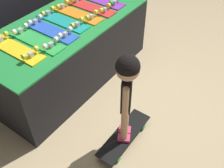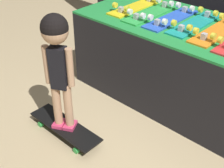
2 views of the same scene
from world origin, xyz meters
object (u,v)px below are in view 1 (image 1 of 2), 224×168
at_px(skateboard_teal_on_rack, 62,20).
at_px(child, 127,85).
at_px(skateboard_orange_on_rack, 77,13).
at_px(skateboard_blue_on_rack, 50,30).
at_px(skateboard_green_on_rack, 36,39).
at_px(skateboard_red_on_rack, 90,6).
at_px(skateboard_yellow_on_rack, 16,48).
at_px(skateboard_on_floor, 124,136).

distance_m(skateboard_teal_on_rack, child, 1.24).
relative_size(skateboard_orange_on_rack, child, 0.68).
bearing_deg(skateboard_blue_on_rack, skateboard_teal_on_rack, 8.06).
xyz_separation_m(skateboard_green_on_rack, skateboard_orange_on_rack, (0.66, 0.02, 0.00)).
xyz_separation_m(skateboard_orange_on_rack, child, (-0.68, -1.13, -0.01)).
height_order(skateboard_orange_on_rack, skateboard_red_on_rack, same).
xyz_separation_m(skateboard_yellow_on_rack, skateboard_blue_on_rack, (0.44, -0.03, 0.00)).
bearing_deg(skateboard_yellow_on_rack, child, -80.02).
distance_m(skateboard_orange_on_rack, skateboard_on_floor, 1.50).
bearing_deg(child, skateboard_red_on_rack, 22.84).
relative_size(skateboard_blue_on_rack, skateboard_on_floor, 0.94).
distance_m(skateboard_green_on_rack, skateboard_orange_on_rack, 0.66).
height_order(skateboard_green_on_rack, skateboard_red_on_rack, same).
bearing_deg(skateboard_teal_on_rack, skateboard_green_on_rack, -174.15).
height_order(skateboard_red_on_rack, child, child).
relative_size(skateboard_blue_on_rack, child, 0.68).
xyz_separation_m(skateboard_yellow_on_rack, skateboard_red_on_rack, (1.10, -0.04, 0.00)).
relative_size(skateboard_yellow_on_rack, skateboard_orange_on_rack, 1.00).
bearing_deg(skateboard_on_floor, skateboard_blue_on_rack, 78.14).
relative_size(skateboard_orange_on_rack, skateboard_on_floor, 0.94).
distance_m(skateboard_green_on_rack, skateboard_on_floor, 1.32).
xyz_separation_m(skateboard_yellow_on_rack, skateboard_green_on_rack, (0.22, -0.04, 0.00)).
distance_m(skateboard_green_on_rack, child, 1.11).
distance_m(skateboard_blue_on_rack, skateboard_teal_on_rack, 0.22).
distance_m(skateboard_on_floor, child, 0.71).
distance_m(skateboard_yellow_on_rack, skateboard_red_on_rack, 1.10).
relative_size(skateboard_red_on_rack, skateboard_on_floor, 0.94).
bearing_deg(skateboard_red_on_rack, child, -128.90).
bearing_deg(skateboard_red_on_rack, skateboard_green_on_rack, 179.87).
bearing_deg(skateboard_orange_on_rack, child, -120.78).
xyz_separation_m(skateboard_teal_on_rack, skateboard_orange_on_rack, (0.22, -0.02, 0.00)).
bearing_deg(skateboard_green_on_rack, child, -90.87).
relative_size(skateboard_teal_on_rack, skateboard_on_floor, 0.94).
height_order(skateboard_green_on_rack, skateboard_on_floor, skateboard_green_on_rack).
relative_size(skateboard_teal_on_rack, skateboard_orange_on_rack, 1.00).
xyz_separation_m(skateboard_yellow_on_rack, skateboard_orange_on_rack, (0.88, -0.02, 0.00)).
bearing_deg(child, skateboard_yellow_on_rack, 71.73).
relative_size(skateboard_yellow_on_rack, skateboard_green_on_rack, 1.00).
bearing_deg(skateboard_red_on_rack, skateboard_blue_on_rack, 178.62).
distance_m(skateboard_orange_on_rack, skateboard_red_on_rack, 0.22).
relative_size(skateboard_orange_on_rack, skateboard_red_on_rack, 1.00).
distance_m(skateboard_green_on_rack, skateboard_red_on_rack, 0.88).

